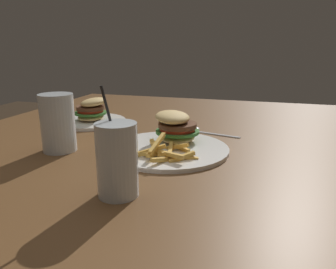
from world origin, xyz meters
TOP-DOWN VIEW (x-y plane):
  - dining_table at (0.00, 0.00)m, footprint 1.49×1.23m
  - meal_plate_near at (-0.05, -0.06)m, footprint 0.31×0.31m
  - beer_glass at (-0.15, 0.21)m, footprint 0.08×0.08m
  - juice_glass at (-0.33, -0.04)m, footprint 0.07×0.07m
  - spoon at (0.13, -0.08)m, footprint 0.07×0.19m
  - meal_plate_far at (0.15, 0.28)m, footprint 0.23×0.23m

SIDE VIEW (x-z plane):
  - dining_table at x=0.00m, z-range 0.29..1.04m
  - spoon at x=0.13m, z-range 0.75..0.76m
  - meal_plate_near at x=-0.05m, z-range 0.73..0.82m
  - meal_plate_far at x=0.15m, z-range 0.73..0.82m
  - juice_glass at x=-0.33m, z-range 0.71..0.91m
  - beer_glass at x=-0.15m, z-range 0.74..0.89m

